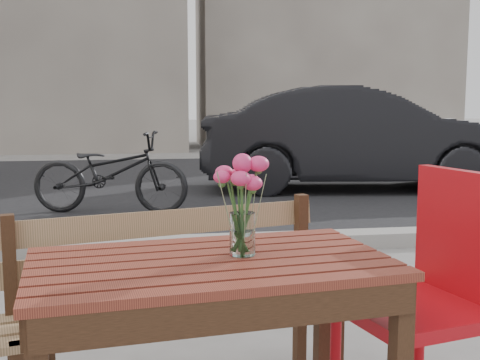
# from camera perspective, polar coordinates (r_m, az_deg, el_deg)

# --- Properties ---
(street) EXTENTS (30.00, 8.12, 0.12)m
(street) POSITION_cam_1_polar(r_m,az_deg,el_deg) (6.83, -8.98, -2.43)
(street) COLOR black
(street) RESTS_ON ground
(backdrop_buildings) EXTENTS (15.50, 4.00, 8.00)m
(backdrop_buildings) POSITION_cam_1_polar(r_m,az_deg,el_deg) (16.24, -8.51, 15.86)
(backdrop_buildings) COLOR slate
(backdrop_buildings) RESTS_ON ground
(main_table) EXTENTS (1.20, 0.80, 0.69)m
(main_table) POSITION_cam_1_polar(r_m,az_deg,el_deg) (1.94, -2.75, -10.76)
(main_table) COLOR #5C2018
(main_table) RESTS_ON ground
(main_bench) EXTENTS (1.35, 0.70, 0.81)m
(main_bench) POSITION_cam_1_polar(r_m,az_deg,el_deg) (2.38, -6.18, -9.62)
(main_bench) COLOR olive
(main_bench) RESTS_ON ground
(red_chair) EXTENTS (0.56, 0.56, 0.95)m
(red_chair) POSITION_cam_1_polar(r_m,az_deg,el_deg) (2.22, 17.99, -9.54)
(red_chair) COLOR red
(red_chair) RESTS_ON ground
(main_vase) EXTENTS (0.18, 0.18, 0.33)m
(main_vase) POSITION_cam_1_polar(r_m,az_deg,el_deg) (1.91, 0.23, -1.20)
(main_vase) COLOR white
(main_vase) RESTS_ON main_table
(parked_car) EXTENTS (4.38, 1.99, 1.39)m
(parked_car) POSITION_cam_1_polar(r_m,az_deg,el_deg) (8.36, 10.98, 3.90)
(parked_car) COLOR black
(parked_car) RESTS_ON ground
(bicycle) EXTENTS (1.76, 0.93, 0.88)m
(bicycle) POSITION_cam_1_polar(r_m,az_deg,el_deg) (6.57, -12.21, 0.72)
(bicycle) COLOR black
(bicycle) RESTS_ON ground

